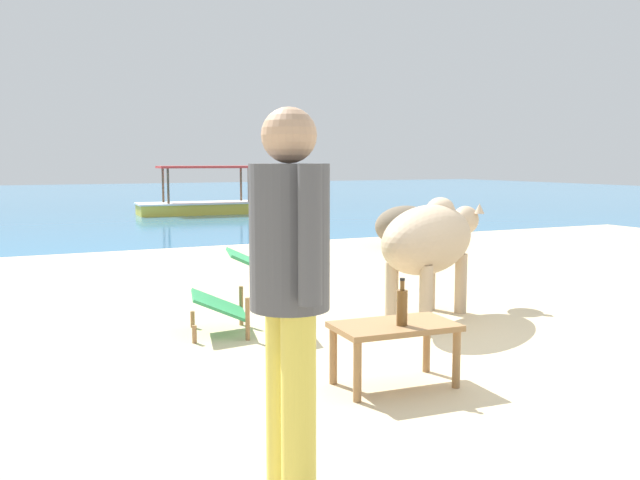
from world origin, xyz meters
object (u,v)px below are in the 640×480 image
object	(u,v)px
person_standing	(290,278)
cow	(431,240)
low_bench_table	(395,334)
deck_chair_far	(238,287)
boat_red	(297,188)
bottle	(402,306)
boat_yellow	(206,204)

from	to	relation	value
person_standing	cow	bearing A→B (deg)	-131.66
low_bench_table	person_standing	distance (m)	1.74
deck_chair_far	boat_red	size ratio (longest dim) A/B	0.23
cow	deck_chair_far	xyz separation A→B (m)	(-1.72, 0.25, -0.33)
bottle	boat_yellow	xyz separation A→B (m)	(3.01, 14.65, -0.27)
bottle	person_standing	xyz separation A→B (m)	(-1.20, -1.06, 0.43)
deck_chair_far	boat_red	xyz separation A→B (m)	(10.08, 21.90, -0.13)
boat_red	bottle	bearing A→B (deg)	-1.42
deck_chair_far	low_bench_table	bearing A→B (deg)	118.21
boat_yellow	bottle	bearing A→B (deg)	81.50
cow	low_bench_table	distance (m)	1.98
boat_yellow	low_bench_table	bearing A→B (deg)	81.40
deck_chair_far	person_standing	size ratio (longest dim) A/B	0.54
cow	person_standing	distance (m)	3.57
boat_red	cow	bearing A→B (deg)	0.01
low_bench_table	deck_chair_far	world-z (taller)	deck_chair_far
cow	boat_yellow	distance (m)	13.25
boat_red	person_standing	bearing A→B (deg)	-2.93
deck_chair_far	boat_yellow	xyz separation A→B (m)	(3.48, 12.88, -0.13)
deck_chair_far	boat_red	distance (m)	24.11
cow	boat_red	bearing A→B (deg)	35.98
low_bench_table	boat_yellow	distance (m)	14.90
bottle	boat_yellow	size ratio (longest dim) A/B	0.08
low_bench_table	person_standing	bearing A→B (deg)	-133.23
boat_red	boat_yellow	distance (m)	11.19
boat_red	boat_yellow	bearing A→B (deg)	-15.52
cow	person_standing	world-z (taller)	person_standing
cow	boat_yellow	bearing A→B (deg)	49.05
deck_chair_far	person_standing	xyz separation A→B (m)	(-0.73, -2.83, 0.56)
bottle	boat_red	distance (m)	25.56
cow	boat_yellow	world-z (taller)	boat_yellow
person_standing	boat_yellow	bearing A→B (deg)	-103.15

